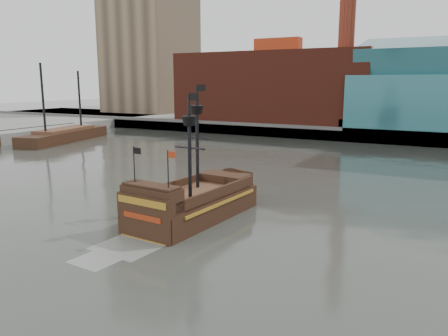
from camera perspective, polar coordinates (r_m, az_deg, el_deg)
The scene contains 6 objects.
ground at distance 25.53m, azimuth -7.96°, elevation -13.85°, with size 400.00×400.00×0.00m, color #2D302A.
promenade_far at distance 111.80m, azimuth 21.29°, elevation 5.37°, with size 220.00×60.00×2.00m, color slate.
seawall at distance 82.73m, azimuth 18.62°, elevation 3.99°, with size 220.00×1.00×2.60m, color #4C4C49.
skyline at distance 104.36m, azimuth 24.65°, elevation 17.76°, with size 149.00×45.00×62.00m.
pirate_ship at distance 35.01m, azimuth -4.07°, elevation -5.00°, with size 5.73×15.46×11.35m.
docked_vessel at distance 86.09m, azimuth -20.05°, elevation 3.91°, with size 9.62×22.04×14.62m.
Camera 1 is at (13.94, -18.50, 10.73)m, focal length 35.00 mm.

